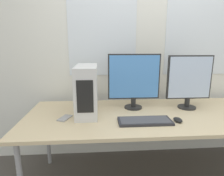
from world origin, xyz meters
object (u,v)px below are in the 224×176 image
at_px(cell_phone, 65,118).
at_px(monitor_right_near, 189,81).
at_px(pc_tower, 87,90).
at_px(monitor_main, 134,79).
at_px(mouse, 178,120).
at_px(keyboard, 145,121).

bearing_deg(cell_phone, monitor_right_near, 31.42).
relative_size(pc_tower, cell_phone, 2.99).
height_order(pc_tower, monitor_main, monitor_main).
relative_size(pc_tower, mouse, 4.54).
relative_size(pc_tower, keyboard, 1.09).
distance_m(monitor_main, keyboard, 0.46).
xyz_separation_m(pc_tower, monitor_main, (0.45, 0.10, 0.07)).
bearing_deg(monitor_main, keyboard, -85.28).
distance_m(pc_tower, monitor_main, 0.47).
bearing_deg(mouse, pc_tower, 161.11).
xyz_separation_m(monitor_main, mouse, (0.31, -0.36, -0.28)).
distance_m(monitor_right_near, cell_phone, 1.22).
distance_m(monitor_main, cell_phone, 0.74).
bearing_deg(keyboard, pc_tower, 151.80).
height_order(monitor_right_near, cell_phone, monitor_right_near).
distance_m(pc_tower, keyboard, 0.58).
relative_size(keyboard, cell_phone, 2.73).
distance_m(pc_tower, cell_phone, 0.31).
height_order(monitor_main, mouse, monitor_main).
distance_m(pc_tower, mouse, 0.83).
bearing_deg(mouse, monitor_main, 130.29).
relative_size(monitor_right_near, mouse, 4.99).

